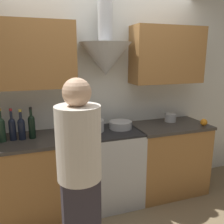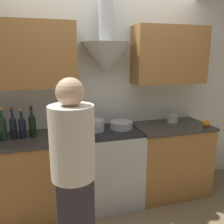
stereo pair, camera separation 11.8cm
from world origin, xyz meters
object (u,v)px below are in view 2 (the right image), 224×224
object	(u,v)px
wine_bottle_3	(3,127)
mixing_bowl	(121,125)
wine_bottle_5	(22,126)
person_foreground_left	(74,179)
orange_fruit	(206,123)
saucepan	(173,118)
wine_bottle_4	(13,126)
stock_pot	(96,125)
wine_bottle_6	(32,124)
stove_range	(110,166)

from	to	relation	value
wine_bottle_3	mixing_bowl	xyz separation A→B (m)	(1.32, 0.03, -0.10)
wine_bottle_5	person_foreground_left	bearing A→B (deg)	-67.77
orange_fruit	saucepan	bearing A→B (deg)	134.31
wine_bottle_3	orange_fruit	size ratio (longest dim) A/B	3.97
wine_bottle_4	stock_pot	world-z (taller)	wine_bottle_4
wine_bottle_3	wine_bottle_4	bearing A→B (deg)	7.68
stock_pot	person_foreground_left	world-z (taller)	person_foreground_left
saucepan	orange_fruit	bearing A→B (deg)	-45.69
saucepan	person_foreground_left	distance (m)	1.83
wine_bottle_3	saucepan	size ratio (longest dim) A/B	2.33
wine_bottle_6	person_foreground_left	size ratio (longest dim) A/B	0.21
wine_bottle_3	wine_bottle_4	xyz separation A→B (m)	(0.10, 0.01, -0.01)
wine_bottle_6	saucepan	bearing A→B (deg)	2.97
mixing_bowl	wine_bottle_5	bearing A→B (deg)	-178.48
stove_range	wine_bottle_5	size ratio (longest dim) A/B	2.87
person_foreground_left	stove_range	bearing A→B (deg)	60.90
wine_bottle_4	wine_bottle_6	bearing A→B (deg)	-0.44
stove_range	mixing_bowl	size ratio (longest dim) A/B	3.37
wine_bottle_4	wine_bottle_5	size ratio (longest dim) A/B	1.04
wine_bottle_4	mixing_bowl	world-z (taller)	wine_bottle_4
mixing_bowl	orange_fruit	bearing A→B (deg)	-12.65
wine_bottle_3	wine_bottle_4	world-z (taller)	wine_bottle_3
wine_bottle_3	mixing_bowl	size ratio (longest dim) A/B	1.26
wine_bottle_6	stock_pot	distance (m)	0.71
mixing_bowl	orange_fruit	distance (m)	1.07
mixing_bowl	wine_bottle_4	bearing A→B (deg)	-179.05
wine_bottle_5	wine_bottle_4	bearing A→B (deg)	173.79
wine_bottle_4	stove_range	bearing A→B (deg)	-1.29
wine_bottle_3	mixing_bowl	distance (m)	1.32
wine_bottle_3	stock_pot	bearing A→B (deg)	1.45
stove_range	mixing_bowl	distance (m)	0.53
wine_bottle_5	orange_fruit	bearing A→B (deg)	-5.38
wine_bottle_5	wine_bottle_3	bearing A→B (deg)	-178.79
mixing_bowl	saucepan	xyz separation A→B (m)	(0.74, 0.07, 0.01)
orange_fruit	person_foreground_left	bearing A→B (deg)	-155.37
wine_bottle_3	person_foreground_left	world-z (taller)	person_foreground_left
wine_bottle_6	person_foreground_left	world-z (taller)	person_foreground_left
wine_bottle_5	wine_bottle_6	distance (m)	0.10
stock_pot	person_foreground_left	bearing A→B (deg)	-110.93
orange_fruit	wine_bottle_6	bearing A→B (deg)	174.13
wine_bottle_3	saucepan	xyz separation A→B (m)	(2.06, 0.10, -0.09)
orange_fruit	person_foreground_left	xyz separation A→B (m)	(-1.75, -0.80, -0.05)
person_foreground_left	wine_bottle_4	bearing A→B (deg)	116.23
wine_bottle_3	mixing_bowl	world-z (taller)	wine_bottle_3
wine_bottle_4	wine_bottle_5	bearing A→B (deg)	-6.21
wine_bottle_4	stock_pot	distance (m)	0.90
wine_bottle_3	wine_bottle_6	world-z (taller)	wine_bottle_3
person_foreground_left	wine_bottle_5	bearing A→B (deg)	112.23
mixing_bowl	saucepan	bearing A→B (deg)	5.39
orange_fruit	wine_bottle_3	bearing A→B (deg)	175.15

